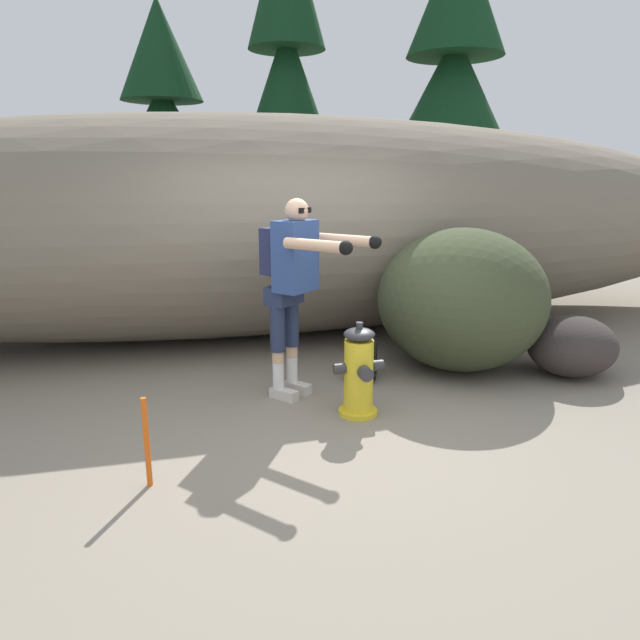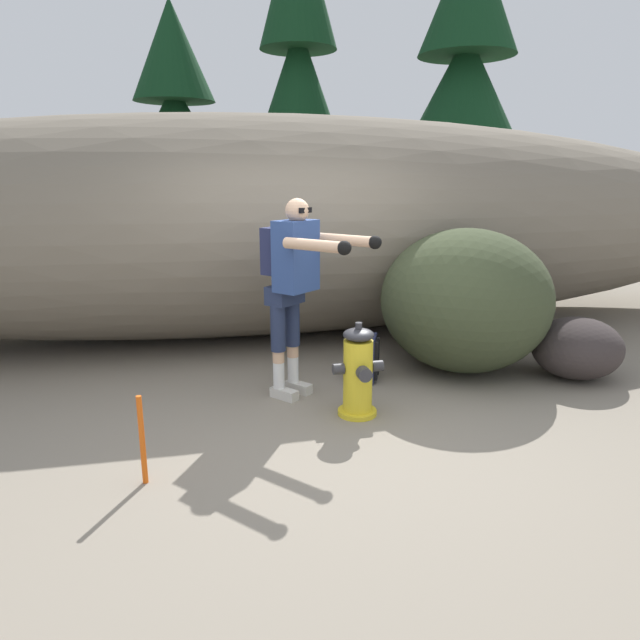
{
  "view_description": "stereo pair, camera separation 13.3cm",
  "coord_description": "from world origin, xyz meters",
  "px_view_note": "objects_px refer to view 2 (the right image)",
  "views": [
    {
      "loc": [
        -1.19,
        -4.04,
        1.95
      ],
      "look_at": [
        0.01,
        0.47,
        0.75
      ],
      "focal_mm": 32.21,
      "sensor_mm": 36.0,
      "label": 1
    },
    {
      "loc": [
        -1.07,
        -4.07,
        1.95
      ],
      "look_at": [
        0.01,
        0.47,
        0.75
      ],
      "focal_mm": 32.21,
      "sensor_mm": 36.0,
      "label": 2
    }
  ],
  "objects_px": {
    "utility_worker": "(294,274)",
    "survey_stake": "(142,440)",
    "boulder_large": "(465,300)",
    "spare_backpack": "(364,358)",
    "fire_hydrant": "(358,373)",
    "boulder_mid": "(577,348)"
  },
  "relations": [
    {
      "from": "utility_worker",
      "to": "survey_stake",
      "type": "bearing_deg",
      "value": -85.15
    },
    {
      "from": "spare_backpack",
      "to": "boulder_mid",
      "type": "distance_m",
      "value": 2.08
    },
    {
      "from": "boulder_large",
      "to": "spare_backpack",
      "type": "bearing_deg",
      "value": -174.9
    },
    {
      "from": "spare_backpack",
      "to": "survey_stake",
      "type": "height_order",
      "value": "survey_stake"
    },
    {
      "from": "survey_stake",
      "to": "spare_backpack",
      "type": "bearing_deg",
      "value": 37.54
    },
    {
      "from": "spare_backpack",
      "to": "boulder_large",
      "type": "distance_m",
      "value": 1.19
    },
    {
      "from": "spare_backpack",
      "to": "survey_stake",
      "type": "xyz_separation_m",
      "value": [
        -1.96,
        -1.5,
        0.08
      ]
    },
    {
      "from": "spare_backpack",
      "to": "boulder_mid",
      "type": "height_order",
      "value": "boulder_mid"
    },
    {
      "from": "fire_hydrant",
      "to": "boulder_mid",
      "type": "bearing_deg",
      "value": 9.31
    },
    {
      "from": "utility_worker",
      "to": "boulder_large",
      "type": "bearing_deg",
      "value": 61.24
    },
    {
      "from": "spare_backpack",
      "to": "survey_stake",
      "type": "relative_size",
      "value": 0.78
    },
    {
      "from": "spare_backpack",
      "to": "boulder_large",
      "type": "relative_size",
      "value": 0.28
    },
    {
      "from": "utility_worker",
      "to": "spare_backpack",
      "type": "bearing_deg",
      "value": 70.16
    },
    {
      "from": "boulder_large",
      "to": "survey_stake",
      "type": "height_order",
      "value": "boulder_large"
    },
    {
      "from": "survey_stake",
      "to": "fire_hydrant",
      "type": "bearing_deg",
      "value": 23.66
    },
    {
      "from": "fire_hydrant",
      "to": "boulder_large",
      "type": "height_order",
      "value": "boulder_large"
    },
    {
      "from": "utility_worker",
      "to": "boulder_large",
      "type": "height_order",
      "value": "utility_worker"
    },
    {
      "from": "utility_worker",
      "to": "survey_stake",
      "type": "xyz_separation_m",
      "value": [
        -1.23,
        -1.23,
        -0.81
      ]
    },
    {
      "from": "fire_hydrant",
      "to": "boulder_mid",
      "type": "xyz_separation_m",
      "value": [
        2.35,
        0.38,
        -0.07
      ]
    },
    {
      "from": "boulder_large",
      "to": "survey_stake",
      "type": "relative_size",
      "value": 2.81
    },
    {
      "from": "boulder_large",
      "to": "boulder_mid",
      "type": "xyz_separation_m",
      "value": [
        0.97,
        -0.49,
        -0.42
      ]
    },
    {
      "from": "spare_backpack",
      "to": "boulder_large",
      "type": "bearing_deg",
      "value": -150.84
    }
  ]
}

